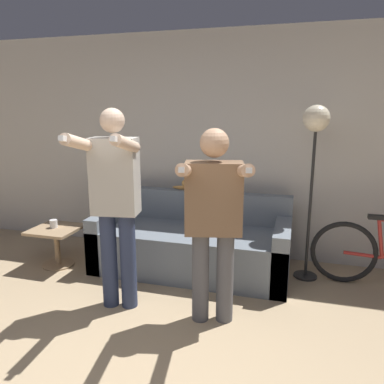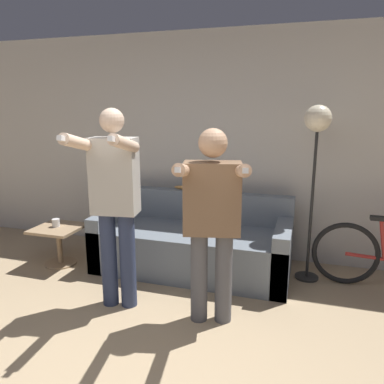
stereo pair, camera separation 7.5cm
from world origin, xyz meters
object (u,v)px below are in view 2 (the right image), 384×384
at_px(couch, 193,245).
at_px(side_table, 59,237).
at_px(cup, 56,223).
at_px(floor_lamp, 317,135).
at_px(person_left, 115,198).
at_px(cat, 200,184).
at_px(person_right, 212,214).

bearing_deg(couch, side_table, -167.98).
bearing_deg(side_table, cup, 163.90).
bearing_deg(couch, cup, -168.47).
bearing_deg(floor_lamp, person_left, -146.14).
relative_size(side_table, cup, 5.59).
height_order(couch, person_left, person_left).
relative_size(couch, cat, 3.96).
relative_size(couch, person_right, 1.30).
xyz_separation_m(couch, person_right, (0.45, -0.94, 0.65)).
bearing_deg(person_right, floor_lamp, 41.76).
xyz_separation_m(floor_lamp, cup, (-2.72, -0.45, -1.00)).
height_order(cat, cup, cat).
bearing_deg(cup, person_left, -29.80).
bearing_deg(side_table, cat, 23.86).
bearing_deg(person_left, person_right, -8.75).
height_order(couch, cat, cat).
relative_size(person_left, floor_lamp, 0.98).
relative_size(person_left, cup, 19.52).
distance_m(side_table, cup, 0.17).
xyz_separation_m(couch, side_table, (-1.49, -0.32, 0.04)).
distance_m(couch, cat, 0.70).
height_order(side_table, cup, cup).
height_order(person_right, cat, person_right).
bearing_deg(floor_lamp, person_right, -125.13).
height_order(person_right, cup, person_right).
relative_size(couch, side_table, 4.16).
bearing_deg(person_left, couch, 57.93).
xyz_separation_m(person_left, cup, (-1.11, 0.63, -0.52)).
relative_size(cat, side_table, 1.05).
distance_m(person_right, floor_lamp, 1.43).
bearing_deg(cup, person_right, -17.93).
bearing_deg(cat, person_left, -107.04).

